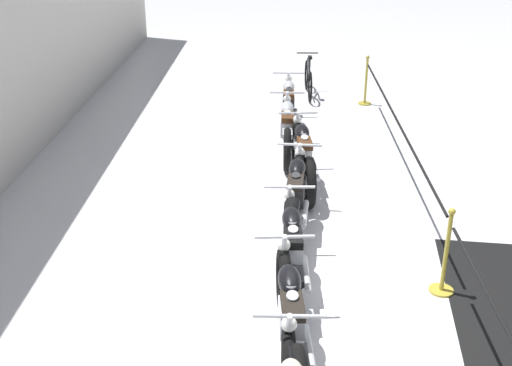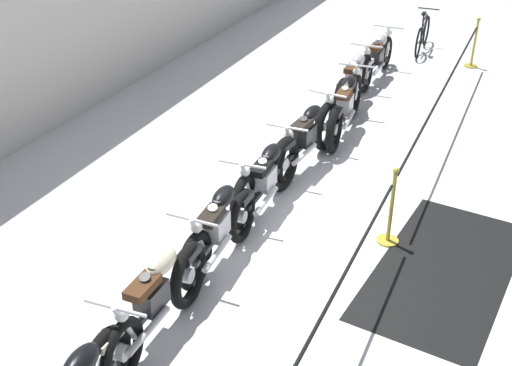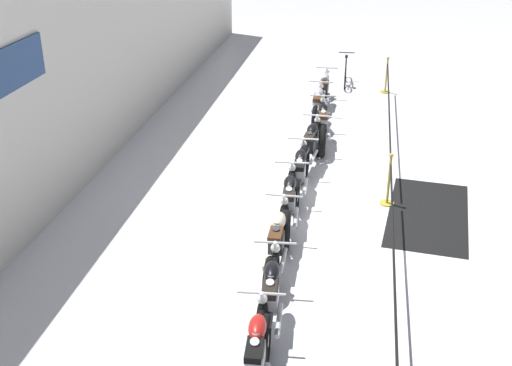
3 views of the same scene
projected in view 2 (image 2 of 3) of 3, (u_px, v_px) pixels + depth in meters
ground_plane at (313, 219)px, 8.51m from camera, size 120.00×120.00×0.00m
motorcycle_cream_2 at (155, 297)px, 6.42m from camera, size 2.38×0.62×0.93m
motorcycle_black_3 at (218, 228)px, 7.48m from camera, size 2.36×0.62×0.95m
motorcycle_black_4 at (266, 179)px, 8.52m from camera, size 2.27×0.62×0.92m
motorcycle_black_5 at (307, 139)px, 9.53m from camera, size 2.29×0.62×0.98m
motorcycle_black_6 at (345, 106)px, 10.65m from camera, size 2.29×0.62×0.96m
motorcycle_silver_7 at (354, 80)px, 11.71m from camera, size 2.16×0.62×0.95m
motorcycle_silver_8 at (377, 57)px, 12.86m from camera, size 2.17×0.62×0.91m
bicycle at (423, 35)px, 14.46m from camera, size 1.69×0.48×0.94m
stanchion_far_left at (359, 254)px, 6.53m from camera, size 14.18×0.28×1.05m
stanchion_mid_left at (390, 217)px, 7.89m from camera, size 0.28×0.28×1.05m
stanchion_mid_right at (473, 50)px, 13.56m from camera, size 0.28×0.28×1.05m
floor_banner at (444, 269)px, 7.56m from camera, size 3.01×1.73×0.01m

